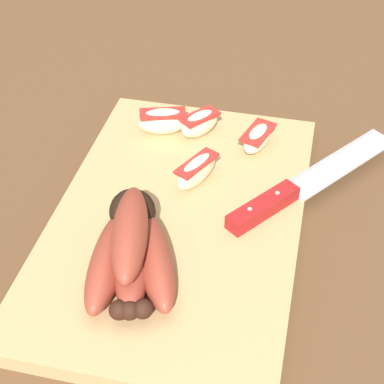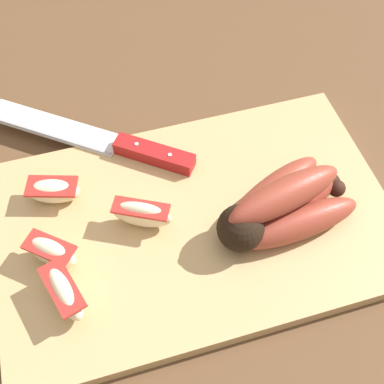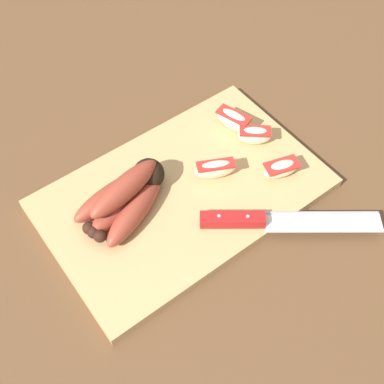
{
  "view_description": "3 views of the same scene",
  "coord_description": "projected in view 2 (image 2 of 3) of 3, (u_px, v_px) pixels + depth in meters",
  "views": [
    {
      "loc": [
        0.51,
        0.15,
        0.51
      ],
      "look_at": [
        -0.01,
        0.03,
        0.04
      ],
      "focal_mm": 58.09,
      "sensor_mm": 36.0,
      "label": 1
    },
    {
      "loc": [
        -0.07,
        -0.25,
        0.49
      ],
      "look_at": [
        0.01,
        0.03,
        0.05
      ],
      "focal_mm": 45.8,
      "sensor_mm": 36.0,
      "label": 2
    },
    {
      "loc": [
        0.27,
        0.39,
        0.66
      ],
      "look_at": [
        0.01,
        0.04,
        0.05
      ],
      "focal_mm": 45.54,
      "sensor_mm": 36.0,
      "label": 3
    }
  ],
  "objects": [
    {
      "name": "apple_wedge_middle",
      "position": [
        53.0,
        191.0,
        0.55
      ],
      "size": [
        0.07,
        0.04,
        0.03
      ],
      "color": "beige",
      "rests_on": "cutting_board"
    },
    {
      "name": "ground_plane",
      "position": [
        193.0,
        241.0,
        0.56
      ],
      "size": [
        6.0,
        6.0,
        0.0
      ],
      "primitive_type": "plane",
      "color": "brown"
    },
    {
      "name": "apple_wedge_far",
      "position": [
        142.0,
        214.0,
        0.53
      ],
      "size": [
        0.07,
        0.05,
        0.04
      ],
      "color": "beige",
      "rests_on": "cutting_board"
    },
    {
      "name": "banana_bunch",
      "position": [
        280.0,
        207.0,
        0.53
      ],
      "size": [
        0.16,
        0.12,
        0.07
      ],
      "color": "black",
      "rests_on": "cutting_board"
    },
    {
      "name": "chefs_knife",
      "position": [
        118.0,
        145.0,
        0.6
      ],
      "size": [
        0.24,
        0.19,
        0.02
      ],
      "color": "silver",
      "rests_on": "cutting_board"
    },
    {
      "name": "cutting_board",
      "position": [
        195.0,
        223.0,
        0.56
      ],
      "size": [
        0.44,
        0.28,
        0.02
      ],
      "primitive_type": "cube",
      "color": "tan",
      "rests_on": "ground_plane"
    },
    {
      "name": "apple_wedge_near",
      "position": [
        51.0,
        252.0,
        0.51
      ],
      "size": [
        0.06,
        0.05,
        0.04
      ],
      "color": "beige",
      "rests_on": "cutting_board"
    },
    {
      "name": "apple_wedge_extra",
      "position": [
        64.0,
        292.0,
        0.48
      ],
      "size": [
        0.04,
        0.07,
        0.04
      ],
      "color": "beige",
      "rests_on": "cutting_board"
    }
  ]
}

